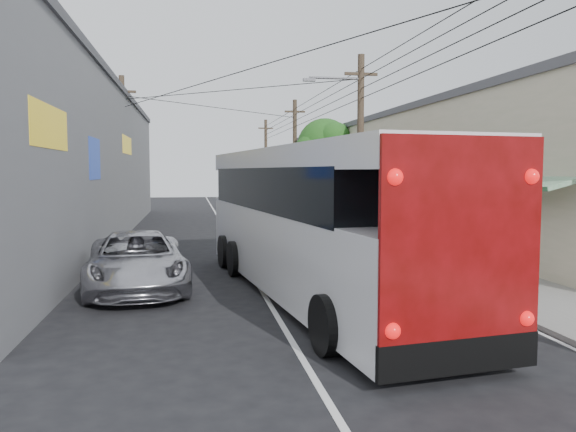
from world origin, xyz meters
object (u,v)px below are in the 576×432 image
at_px(parked_car_mid, 296,217).
at_px(parked_car_far, 289,208).
at_px(coach_bus, 311,220).
at_px(pedestrian_near, 353,218).
at_px(parked_suv, 307,219).
at_px(pedestrian_far, 419,225).
at_px(jeepney, 137,261).

bearing_deg(parked_car_mid, parked_car_far, 81.98).
relative_size(coach_bus, parked_car_mid, 3.27).
height_order(parked_car_mid, pedestrian_near, pedestrian_near).
bearing_deg(parked_car_far, parked_car_mid, -95.19).
bearing_deg(pedestrian_near, parked_car_far, -69.97).
bearing_deg(coach_bus, parked_car_mid, 73.26).
distance_m(parked_suv, parked_car_far, 9.94).
bearing_deg(parked_car_far, pedestrian_near, -83.03).
height_order(parked_suv, pedestrian_far, pedestrian_far).
relative_size(jeepney, pedestrian_near, 3.27).
height_order(jeepney, pedestrian_far, pedestrian_far).
bearing_deg(jeepney, parked_suv, 52.40).
bearing_deg(coach_bus, parked_suv, 71.19).
distance_m(parked_car_mid, parked_car_far, 7.05).
xyz_separation_m(pedestrian_near, pedestrian_far, (1.89, -3.40, -0.03)).
height_order(coach_bus, jeepney, coach_bus).
distance_m(parked_suv, pedestrian_near, 2.34).
bearing_deg(pedestrian_far, pedestrian_near, -53.34).
distance_m(parked_car_far, pedestrian_near, 11.30).
relative_size(parked_suv, pedestrian_near, 3.37).
bearing_deg(parked_car_mid, coach_bus, -100.89).
bearing_deg(parked_suv, pedestrian_near, -30.32).
relative_size(coach_bus, pedestrian_near, 7.79).
height_order(pedestrian_near, pedestrian_far, pedestrian_near).
bearing_deg(pedestrian_far, parked_car_mid, -56.00).
height_order(coach_bus, parked_suv, coach_bus).
relative_size(jeepney, parked_car_far, 1.27).
xyz_separation_m(parked_car_mid, pedestrian_near, (1.91, -4.25, 0.28)).
distance_m(parked_car_mid, pedestrian_far, 8.54).
bearing_deg(pedestrian_far, parked_car_far, -70.86).
bearing_deg(pedestrian_near, coach_bus, 83.03).
bearing_deg(jeepney, parked_car_mid, 57.89).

